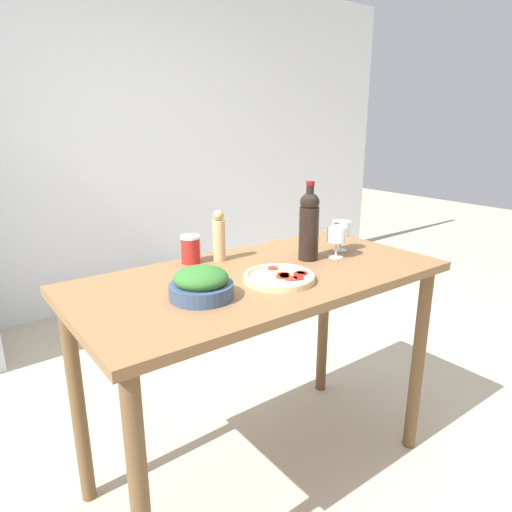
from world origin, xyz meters
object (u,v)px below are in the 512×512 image
wine_bottle (309,224)px  wine_glass_near (337,236)px  wine_glass_far (341,230)px  salt_canister (191,249)px  salad_bowl (201,284)px  homemade_pizza (280,277)px  pepper_mill (219,237)px

wine_bottle → wine_glass_near: bearing=-24.0°
wine_glass_near → wine_bottle: bearing=156.0°
wine_glass_far → salt_canister: (-0.62, 0.24, -0.04)m
salad_bowl → homemade_pizza: 0.32m
wine_bottle → wine_glass_far: bearing=3.5°
salad_bowl → salt_canister: bearing=66.0°
pepper_mill → homemade_pizza: 0.36m
homemade_pizza → wine_bottle: bearing=27.0°
wine_bottle → salt_canister: size_ratio=2.84×
wine_glass_near → wine_glass_far: (0.09, 0.06, -0.00)m
wine_glass_near → salt_canister: (-0.53, 0.30, -0.04)m
pepper_mill → salt_canister: 0.13m
wine_bottle → salad_bowl: size_ratio=1.54×
wine_glass_far → pepper_mill: pepper_mill is taller
wine_glass_near → salt_canister: 0.61m
wine_glass_far → wine_bottle: bearing=-176.5°
salad_bowl → pepper_mill: bearing=49.6°
wine_glass_far → pepper_mill: (-0.51, 0.20, 0.01)m
salt_canister → homemade_pizza: bearing=-67.9°
homemade_pizza → salt_canister: 0.41m
wine_glass_near → homemade_pizza: (-0.37, -0.08, -0.08)m
wine_glass_far → salt_canister: 0.67m
homemade_pizza → salt_canister: size_ratio=2.28×
pepper_mill → salad_bowl: 0.42m
salad_bowl → salt_canister: size_ratio=1.85×
wine_bottle → wine_glass_far: (0.21, 0.01, -0.05)m
homemade_pizza → wine_glass_near: bearing=12.3°
homemade_pizza → salt_canister: (-0.16, 0.38, 0.04)m
wine_bottle → salad_bowl: wine_bottle is taller
wine_glass_far → homemade_pizza: wine_glass_far is taller
wine_glass_near → salad_bowl: 0.69m
wine_glass_near → wine_glass_far: bearing=34.0°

